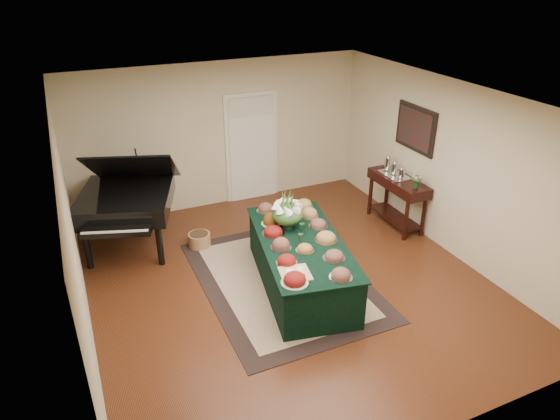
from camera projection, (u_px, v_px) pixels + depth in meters
name	position (u px, v px, depth m)	size (l,w,h in m)	color
ground	(288.00, 282.00, 7.36)	(6.00, 6.00, 0.00)	black
area_rug	(282.00, 280.00, 7.39)	(2.27, 3.18, 0.01)	black
kitchen_doorway	(252.00, 148.00, 9.54)	(1.05, 0.07, 2.10)	white
buffet_table	(301.00, 263.00, 7.12)	(1.55, 2.55, 0.74)	black
food_platters	(298.00, 235.00, 7.00)	(1.36, 2.36, 0.14)	silver
cutting_board	(295.00, 271.00, 6.22)	(0.44, 0.44, 0.10)	tan
green_goblets	(301.00, 234.00, 6.94)	(0.23, 0.34, 0.18)	#13311D
floral_centerpiece	(288.00, 211.00, 7.18)	(0.47, 0.47, 0.47)	#13311D
grand_piano	(126.00, 200.00, 7.87)	(1.89, 1.98, 1.72)	black
wicker_basket	(199.00, 240.00, 8.23)	(0.36, 0.36, 0.23)	#91613A
mahogany_sideboard	(398.00, 189.00, 8.66)	(0.45, 1.26, 0.90)	black
tea_service	(394.00, 168.00, 8.65)	(0.34, 0.58, 0.30)	silver
pink_bouquet	(417.00, 179.00, 8.12)	(0.18, 0.18, 0.24)	#13311D
wall_painting	(416.00, 128.00, 8.27)	(0.05, 0.95, 0.75)	black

